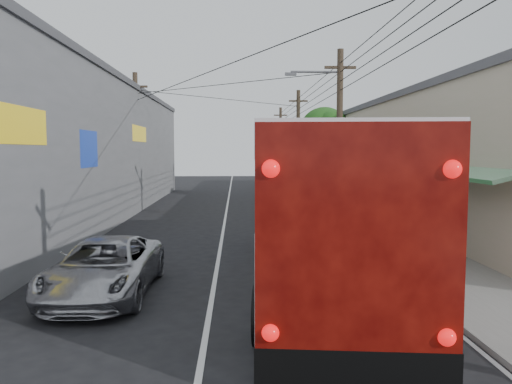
% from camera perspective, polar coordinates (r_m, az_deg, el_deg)
% --- Properties ---
extents(ground, '(120.00, 120.00, 0.00)m').
position_cam_1_polar(ground, '(9.91, -5.81, -16.21)').
color(ground, black).
rests_on(ground, ground).
extents(sidewalk, '(3.00, 80.00, 0.12)m').
position_cam_1_polar(sidewalk, '(30.03, 9.12, -1.95)').
color(sidewalk, slate).
rests_on(sidewalk, ground).
extents(building_right, '(7.09, 40.00, 6.25)m').
position_cam_1_polar(building_right, '(32.92, 16.20, 3.90)').
color(building_right, '#BDAC96').
rests_on(building_right, ground).
extents(building_left, '(7.20, 36.00, 7.25)m').
position_cam_1_polar(building_left, '(28.71, -20.79, 4.68)').
color(building_left, gray).
rests_on(building_left, ground).
extents(utility_poles, '(11.80, 45.28, 8.00)m').
position_cam_1_polar(utility_poles, '(29.67, 2.66, 5.90)').
color(utility_poles, '#473828').
rests_on(utility_poles, ground).
extents(street_tree, '(4.40, 4.00, 6.60)m').
position_cam_1_polar(street_tree, '(35.82, 7.90, 6.54)').
color(street_tree, '#3F2B19').
rests_on(street_tree, ground).
extents(coach_bus, '(4.36, 14.04, 3.98)m').
position_cam_1_polar(coach_bus, '(13.83, 7.81, -1.42)').
color(coach_bus, silver).
rests_on(coach_bus, ground).
extents(jeepney, '(2.32, 4.96, 1.37)m').
position_cam_1_polar(jeepney, '(12.87, -16.94, -8.27)').
color(jeepney, '#B1B1B8').
rests_on(jeepney, ground).
extents(parked_suv, '(2.75, 5.79, 1.63)m').
position_cam_1_polar(parked_suv, '(26.00, 4.85, -1.27)').
color(parked_suv, gray).
rests_on(parked_suv, ground).
extents(parked_car_mid, '(1.83, 4.31, 1.45)m').
position_cam_1_polar(parked_car_mid, '(35.42, 4.25, 0.20)').
color(parked_car_mid, '#232327').
rests_on(parked_car_mid, ground).
extents(parked_car_far, '(2.11, 4.72, 1.51)m').
position_cam_1_polar(parked_car_far, '(36.87, 4.00, 0.42)').
color(parked_car_far, black).
rests_on(parked_car_far, ground).
extents(pedestrian_near, '(0.67, 0.47, 1.74)m').
position_cam_1_polar(pedestrian_near, '(20.99, 11.01, -2.31)').
color(pedestrian_near, pink).
rests_on(pedestrian_near, sidewalk).
extents(pedestrian_far, '(0.94, 0.78, 1.73)m').
position_cam_1_polar(pedestrian_far, '(21.90, 13.37, -2.07)').
color(pedestrian_far, '#99B8DF').
rests_on(pedestrian_far, sidewalk).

